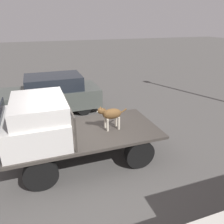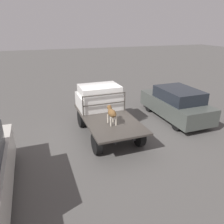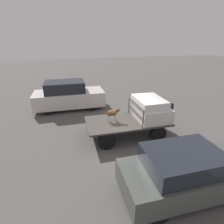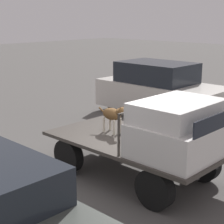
# 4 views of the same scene
# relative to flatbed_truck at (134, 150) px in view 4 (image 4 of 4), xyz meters

# --- Properties ---
(ground_plane) EXTENTS (80.00, 80.00, 0.00)m
(ground_plane) POSITION_rel_flatbed_truck_xyz_m (0.00, 0.00, -0.64)
(ground_plane) COLOR #514F4C
(flatbed_truck) EXTENTS (4.13, 2.09, 0.88)m
(flatbed_truck) POSITION_rel_flatbed_truck_xyz_m (0.00, 0.00, 0.00)
(flatbed_truck) COLOR black
(flatbed_truck) RESTS_ON ground
(truck_cab) EXTENTS (1.54, 1.97, 1.10)m
(truck_cab) POSITION_rel_flatbed_truck_xyz_m (1.22, 0.00, 0.76)
(truck_cab) COLOR silver
(truck_cab) RESTS_ON flatbed_truck
(truck_headboard) EXTENTS (0.04, 1.97, 0.89)m
(truck_headboard) POSITION_rel_flatbed_truck_xyz_m (0.41, 0.00, 0.83)
(truck_headboard) COLOR #3D3833
(truck_headboard) RESTS_ON flatbed_truck
(dog) EXTENTS (0.90, 0.29, 0.72)m
(dog) POSITION_rel_flatbed_truck_xyz_m (-0.72, 0.09, 0.70)
(dog) COLOR beige
(dog) RESTS_ON flatbed_truck
(parked_pickup_far) EXTENTS (4.83, 2.04, 1.99)m
(parked_pickup_far) POSITION_rel_flatbed_truck_xyz_m (-2.79, 4.75, 0.34)
(parked_pickup_far) COLOR black
(parked_pickup_far) RESTS_ON ground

